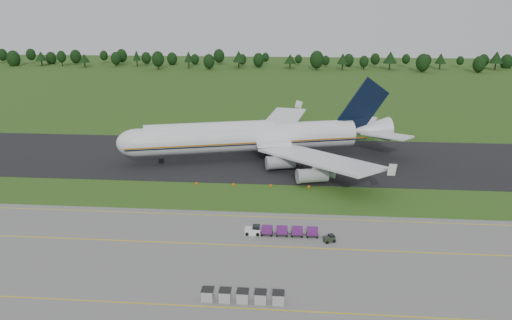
# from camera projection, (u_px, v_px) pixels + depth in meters

# --- Properties ---
(ground) EXTENTS (600.00, 600.00, 0.00)m
(ground) POSITION_uv_depth(u_px,v_px,m) (261.00, 198.00, 103.88)
(ground) COLOR #2C5218
(ground) RESTS_ON ground
(apron) EXTENTS (300.00, 52.00, 0.06)m
(apron) POSITION_uv_depth(u_px,v_px,m) (244.00, 284.00, 71.52)
(apron) COLOR slate
(apron) RESTS_ON ground
(taxiway) EXTENTS (300.00, 40.00, 0.08)m
(taxiway) POSITION_uv_depth(u_px,v_px,m) (269.00, 158.00, 130.51)
(taxiway) COLOR black
(taxiway) RESTS_ON ground
(apron_markings) EXTENTS (300.00, 30.20, 0.01)m
(apron_markings) POSITION_uv_depth(u_px,v_px,m) (248.00, 260.00, 78.18)
(apron_markings) COLOR yellow
(apron_markings) RESTS_ON apron
(tree_line) EXTENTS (529.65, 23.85, 11.51)m
(tree_line) POSITION_uv_depth(u_px,v_px,m) (278.00, 59.00, 312.81)
(tree_line) COLOR black
(tree_line) RESTS_ON ground
(aircraft) EXTENTS (72.79, 68.48, 20.48)m
(aircraft) POSITION_uv_depth(u_px,v_px,m) (253.00, 136.00, 129.10)
(aircraft) COLOR white
(aircraft) RESTS_ON ground
(baggage_train) EXTENTS (12.76, 1.63, 1.57)m
(baggage_train) POSITION_uv_depth(u_px,v_px,m) (280.00, 231.00, 86.48)
(baggage_train) COLOR white
(baggage_train) RESTS_ON apron
(utility_cart) EXTENTS (2.13, 1.75, 1.01)m
(utility_cart) POSITION_uv_depth(u_px,v_px,m) (329.00, 239.00, 84.13)
(utility_cart) COLOR #242C1E
(utility_cart) RESTS_ON apron
(uld_row) EXTENTS (11.23, 1.63, 1.61)m
(uld_row) POSITION_uv_depth(u_px,v_px,m) (243.00, 296.00, 67.10)
(uld_row) COLOR #A6A6A6
(uld_row) RESTS_ON apron
(edge_markers) EXTENTS (25.42, 0.30, 0.60)m
(edge_markers) POSITION_uv_depth(u_px,v_px,m) (252.00, 185.00, 110.20)
(edge_markers) COLOR orange
(edge_markers) RESTS_ON ground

